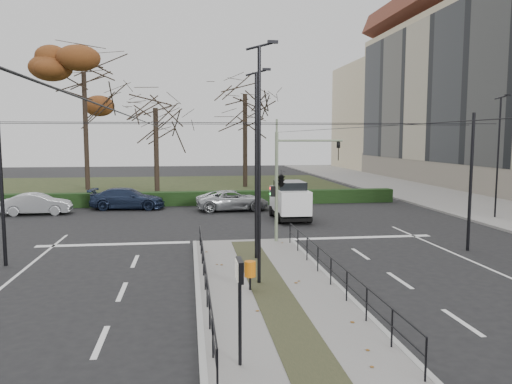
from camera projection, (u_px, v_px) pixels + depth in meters
ground at (258, 270)px, 18.65m from camera, size 140.00×140.00×0.00m
median_island at (269, 288)px, 16.18m from camera, size 4.40×15.00×0.14m
sidewalk_east at (430, 195)px, 42.74m from camera, size 8.00×90.00×0.14m
park at (153, 187)px, 49.36m from camera, size 38.00×26.00×0.10m
hedge at (140, 199)px, 36.11m from camera, size 38.00×1.00×1.00m
median_railing at (269, 262)px, 15.99m from camera, size 4.14×13.24×0.92m
catenary at (252, 176)px, 19.88m from camera, size 20.00×34.00×6.00m
traffic_light at (283, 178)px, 22.99m from camera, size 3.43×1.94×5.05m
litter_bin at (250, 269)px, 15.72m from camera, size 0.36×0.36×0.92m
info_panel at (240, 282)px, 10.38m from camera, size 0.13×0.60×2.28m
streetlamp_median_near at (260, 163)px, 16.09m from camera, size 0.66×0.13×7.85m
streetlamp_median_far at (256, 164)px, 19.48m from camera, size 0.62×0.13×7.45m
streetlamp_sidewalk at (498, 155)px, 29.85m from camera, size 0.61×0.13×7.35m
parked_car_second at (37, 204)px, 32.06m from camera, size 4.25×1.64×1.38m
parked_car_third at (128, 198)px, 34.56m from camera, size 5.25×2.54×1.47m
parked_car_fourth at (233, 200)px, 33.96m from camera, size 5.13×2.73×1.37m
white_van at (290, 200)px, 30.08m from camera, size 2.01×4.31×2.32m
rust_tree at (84, 72)px, 45.55m from camera, size 10.84×10.84×14.24m
bare_tree_center at (245, 101)px, 48.64m from camera, size 7.12×7.12×12.05m
bare_tree_near at (156, 114)px, 43.94m from camera, size 6.99×6.99×9.89m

